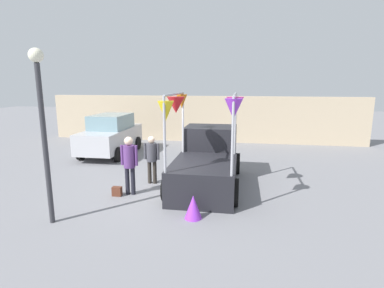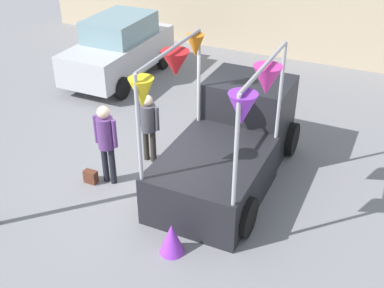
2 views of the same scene
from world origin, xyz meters
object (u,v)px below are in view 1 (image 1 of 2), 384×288
at_px(person_customer, 129,160).
at_px(person_vendor, 152,155).
at_px(vendor_truck, 208,159).
at_px(street_lamp, 42,114).
at_px(parked_car, 111,134).
at_px(handbag, 117,191).
at_px(folded_kite_bundle_violet, 193,207).

bearing_deg(person_customer, person_vendor, 71.98).
bearing_deg(vendor_truck, street_lamp, -134.05).
relative_size(vendor_truck, person_vendor, 2.54).
distance_m(parked_car, handbag, 5.67).
height_order(vendor_truck, person_customer, vendor_truck).
xyz_separation_m(parked_car, person_customer, (2.79, -4.85, 0.14)).
xyz_separation_m(vendor_truck, street_lamp, (-3.38, -3.50, 1.79)).
distance_m(vendor_truck, folded_kite_bundle_violet, 2.78).
relative_size(person_customer, person_vendor, 1.10).
height_order(vendor_truck, person_vendor, vendor_truck).
height_order(vendor_truck, folded_kite_bundle_violet, vendor_truck).
bearing_deg(street_lamp, parked_car, 102.90).
bearing_deg(person_customer, parked_car, 119.91).
height_order(person_vendor, handbag, person_vendor).
distance_m(street_lamp, folded_kite_bundle_violet, 4.16).
bearing_deg(vendor_truck, parked_car, 145.25).
bearing_deg(folded_kite_bundle_violet, parked_car, 128.66).
relative_size(vendor_truck, folded_kite_bundle_violet, 6.83).
xyz_separation_m(parked_car, handbag, (2.44, -5.05, -0.80)).
relative_size(handbag, folded_kite_bundle_violet, 0.47).
relative_size(person_vendor, folded_kite_bundle_violet, 2.69).
relative_size(parked_car, street_lamp, 0.98).
distance_m(parked_car, person_vendor, 4.90).
height_order(person_customer, handbag, person_customer).
xyz_separation_m(handbag, folded_kite_bundle_violet, (2.50, -1.12, 0.16)).
xyz_separation_m(person_vendor, handbag, (-0.71, -1.29, -0.83)).
bearing_deg(handbag, folded_kite_bundle_violet, -24.20).
bearing_deg(street_lamp, handbag, 65.91).
relative_size(parked_car, handbag, 14.29).
bearing_deg(parked_car, handbag, -64.21).
xyz_separation_m(parked_car, street_lamp, (1.59, -6.95, 1.70)).
relative_size(vendor_truck, street_lamp, 1.00).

